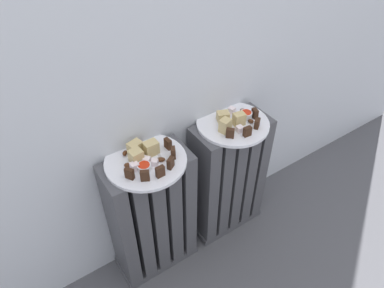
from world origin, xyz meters
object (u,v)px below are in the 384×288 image
(radiator_left, at_px, (152,217))
(jam_bowl_left, at_px, (144,167))
(plate_left, at_px, (146,161))
(fork, at_px, (156,149))
(jam_bowl_right, at_px, (246,115))
(plate_right, at_px, (233,123))
(radiator_right, at_px, (228,178))

(radiator_left, distance_m, jam_bowl_left, 0.32)
(plate_left, relative_size, jam_bowl_left, 5.99)
(jam_bowl_left, bearing_deg, fork, 40.23)
(fork, bearing_deg, plate_left, -152.50)
(jam_bowl_right, bearing_deg, plate_right, 174.62)
(jam_bowl_left, relative_size, fork, 0.46)
(plate_left, bearing_deg, fork, 27.50)
(radiator_left, bearing_deg, jam_bowl_left, -122.87)
(radiator_right, xyz_separation_m, jam_bowl_right, (0.06, -0.01, 0.32))
(fork, bearing_deg, jam_bowl_left, -139.77)
(jam_bowl_left, height_order, fork, jam_bowl_left)
(jam_bowl_left, distance_m, jam_bowl_right, 0.45)
(jam_bowl_left, bearing_deg, jam_bowl_right, 4.14)
(plate_right, xyz_separation_m, fork, (-0.32, 0.03, 0.01))
(plate_left, xyz_separation_m, jam_bowl_right, (0.43, -0.01, 0.02))
(radiator_left, distance_m, radiator_right, 0.37)
(radiator_right, distance_m, plate_left, 0.47)
(radiator_right, bearing_deg, jam_bowl_left, -174.48)
(plate_right, relative_size, jam_bowl_right, 5.75)
(plate_left, height_order, plate_right, same)
(jam_bowl_left, distance_m, fork, 0.10)
(plate_right, distance_m, jam_bowl_left, 0.40)
(radiator_left, xyz_separation_m, radiator_right, (0.37, 0.00, 0.00))
(plate_right, bearing_deg, jam_bowl_right, -5.38)
(fork, bearing_deg, radiator_right, -4.98)
(jam_bowl_right, height_order, fork, jam_bowl_right)
(radiator_left, xyz_separation_m, plate_left, (0.00, 0.00, 0.30))
(radiator_left, height_order, fork, fork)
(plate_left, distance_m, jam_bowl_left, 0.05)
(fork, bearing_deg, jam_bowl_right, -5.04)
(radiator_right, xyz_separation_m, plate_right, (-0.00, 0.00, 0.30))
(plate_right, distance_m, jam_bowl_right, 0.06)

